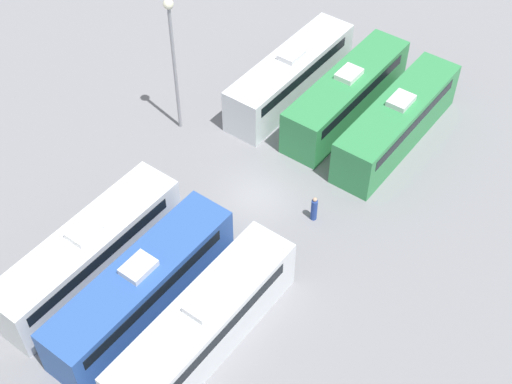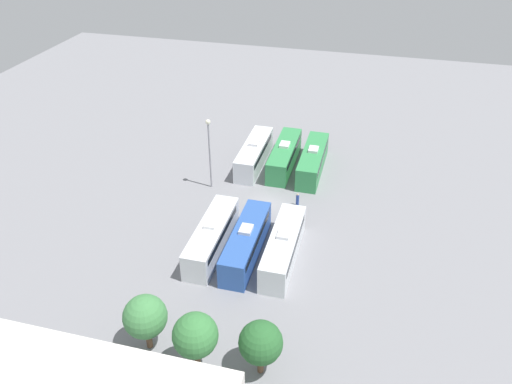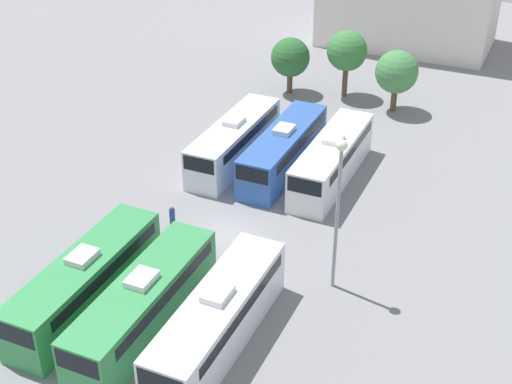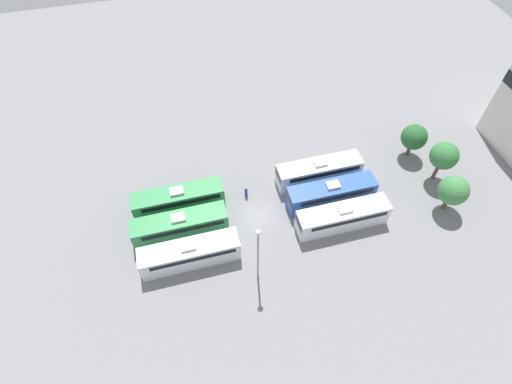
{
  "view_description": "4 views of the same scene",
  "coord_description": "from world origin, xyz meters",
  "px_view_note": "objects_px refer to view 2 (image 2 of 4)",
  "views": [
    {
      "loc": [
        -16.75,
        22.33,
        29.89
      ],
      "look_at": [
        -1.25,
        1.7,
        2.73
      ],
      "focal_mm": 50.0,
      "sensor_mm": 36.0,
      "label": 1
    },
    {
      "loc": [
        -10.84,
        47.21,
        33.26
      ],
      "look_at": [
        1.31,
        0.13,
        1.63
      ],
      "focal_mm": 35.0,
      "sensor_mm": 36.0,
      "label": 2
    },
    {
      "loc": [
        16.59,
        -32.79,
        24.97
      ],
      "look_at": [
        1.6,
        0.81,
        3.06
      ],
      "focal_mm": 50.0,
      "sensor_mm": 36.0,
      "label": 3
    },
    {
      "loc": [
        26.82,
        -7.4,
        40.36
      ],
      "look_at": [
        -1.37,
        0.05,
        3.18
      ],
      "focal_mm": 28.0,
      "sensor_mm": 36.0,
      "label": 4
    }
  ],
  "objects_px": {
    "bus_5": "(212,236)",
    "bus_3": "(283,246)",
    "worker_person": "(297,200)",
    "tree_1": "(195,336)",
    "bus_4": "(246,242)",
    "light_pole": "(209,143)",
    "bus_1": "(284,155)",
    "tree_2": "(145,317)",
    "tree_0": "(261,343)",
    "bus_2": "(254,153)",
    "bus_0": "(313,160)"
  },
  "relations": [
    {
      "from": "bus_3",
      "to": "tree_2",
      "type": "relative_size",
      "value": 2.1
    },
    {
      "from": "light_pole",
      "to": "bus_3",
      "type": "bearing_deg",
      "value": 135.49
    },
    {
      "from": "bus_3",
      "to": "bus_4",
      "type": "xyz_separation_m",
      "value": [
        3.79,
        0.2,
        0.0
      ]
    },
    {
      "from": "light_pole",
      "to": "tree_0",
      "type": "bearing_deg",
      "value": 116.71
    },
    {
      "from": "bus_1",
      "to": "bus_2",
      "type": "height_order",
      "value": "same"
    },
    {
      "from": "bus_5",
      "to": "tree_0",
      "type": "height_order",
      "value": "tree_0"
    },
    {
      "from": "worker_person",
      "to": "tree_1",
      "type": "relative_size",
      "value": 0.28
    },
    {
      "from": "bus_1",
      "to": "tree_1",
      "type": "relative_size",
      "value": 1.86
    },
    {
      "from": "bus_3",
      "to": "light_pole",
      "type": "relative_size",
      "value": 1.21
    },
    {
      "from": "bus_3",
      "to": "tree_1",
      "type": "distance_m",
      "value": 15.47
    },
    {
      "from": "bus_2",
      "to": "bus_4",
      "type": "xyz_separation_m",
      "value": [
        -3.92,
        18.17,
        0.0
      ]
    },
    {
      "from": "tree_1",
      "to": "bus_5",
      "type": "bearing_deg",
      "value": -75.48
    },
    {
      "from": "bus_0",
      "to": "bus_1",
      "type": "distance_m",
      "value": 3.84
    },
    {
      "from": "bus_5",
      "to": "tree_2",
      "type": "xyz_separation_m",
      "value": [
        0.97,
        13.29,
        1.79
      ]
    },
    {
      "from": "bus_5",
      "to": "light_pole",
      "type": "height_order",
      "value": "light_pole"
    },
    {
      "from": "bus_1",
      "to": "bus_2",
      "type": "bearing_deg",
      "value": 7.24
    },
    {
      "from": "bus_0",
      "to": "worker_person",
      "type": "distance_m",
      "value": 8.39
    },
    {
      "from": "bus_4",
      "to": "light_pole",
      "type": "height_order",
      "value": "light_pole"
    },
    {
      "from": "light_pole",
      "to": "tree_1",
      "type": "xyz_separation_m",
      "value": [
        -7.78,
        26.05,
        -1.92
      ]
    },
    {
      "from": "bus_5",
      "to": "tree_1",
      "type": "distance_m",
      "value": 15.31
    },
    {
      "from": "bus_5",
      "to": "tree_1",
      "type": "xyz_separation_m",
      "value": [
        -3.79,
        14.63,
        2.48
      ]
    },
    {
      "from": "bus_1",
      "to": "tree_1",
      "type": "height_order",
      "value": "tree_1"
    },
    {
      "from": "bus_1",
      "to": "bus_5",
      "type": "distance_m",
      "value": 19.04
    },
    {
      "from": "bus_0",
      "to": "tree_1",
      "type": "distance_m",
      "value": 33.25
    },
    {
      "from": "bus_5",
      "to": "worker_person",
      "type": "relative_size",
      "value": 6.67
    },
    {
      "from": "bus_0",
      "to": "bus_5",
      "type": "xyz_separation_m",
      "value": [
        7.51,
        18.32,
        0.0
      ]
    },
    {
      "from": "tree_1",
      "to": "bus_1",
      "type": "bearing_deg",
      "value": -89.83
    },
    {
      "from": "bus_0",
      "to": "tree_2",
      "type": "relative_size",
      "value": 2.1
    },
    {
      "from": "bus_5",
      "to": "bus_3",
      "type": "bearing_deg",
      "value": -178.43
    },
    {
      "from": "bus_3",
      "to": "worker_person",
      "type": "distance_m",
      "value": 9.83
    },
    {
      "from": "bus_5",
      "to": "tree_1",
      "type": "bearing_deg",
      "value": 104.52
    },
    {
      "from": "worker_person",
      "to": "bus_5",
      "type": "bearing_deg",
      "value": 54.61
    },
    {
      "from": "tree_0",
      "to": "tree_1",
      "type": "relative_size",
      "value": 0.85
    },
    {
      "from": "bus_1",
      "to": "light_pole",
      "type": "distance_m",
      "value": 11.44
    },
    {
      "from": "bus_5",
      "to": "light_pole",
      "type": "distance_m",
      "value": 12.88
    },
    {
      "from": "bus_4",
      "to": "worker_person",
      "type": "relative_size",
      "value": 6.67
    },
    {
      "from": "worker_person",
      "to": "tree_2",
      "type": "relative_size",
      "value": 0.31
    },
    {
      "from": "bus_0",
      "to": "light_pole",
      "type": "height_order",
      "value": "light_pole"
    },
    {
      "from": "worker_person",
      "to": "light_pole",
      "type": "relative_size",
      "value": 0.18
    },
    {
      "from": "bus_0",
      "to": "worker_person",
      "type": "relative_size",
      "value": 6.67
    },
    {
      "from": "bus_1",
      "to": "bus_5",
      "type": "relative_size",
      "value": 1.0
    },
    {
      "from": "bus_1",
      "to": "tree_2",
      "type": "bearing_deg",
      "value": 81.71
    },
    {
      "from": "bus_1",
      "to": "worker_person",
      "type": "distance_m",
      "value": 9.37
    },
    {
      "from": "worker_person",
      "to": "bus_4",
      "type": "bearing_deg",
      "value": 70.94
    },
    {
      "from": "bus_5",
      "to": "bus_2",
      "type": "bearing_deg",
      "value": -89.13
    },
    {
      "from": "light_pole",
      "to": "tree_1",
      "type": "distance_m",
      "value": 27.26
    },
    {
      "from": "tree_2",
      "to": "tree_0",
      "type": "bearing_deg",
      "value": 179.53
    },
    {
      "from": "bus_1",
      "to": "bus_0",
      "type": "bearing_deg",
      "value": 174.66
    },
    {
      "from": "bus_1",
      "to": "light_pole",
      "type": "bearing_deg",
      "value": 43.37
    },
    {
      "from": "bus_5",
      "to": "worker_person",
      "type": "distance_m",
      "value": 12.29
    }
  ]
}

